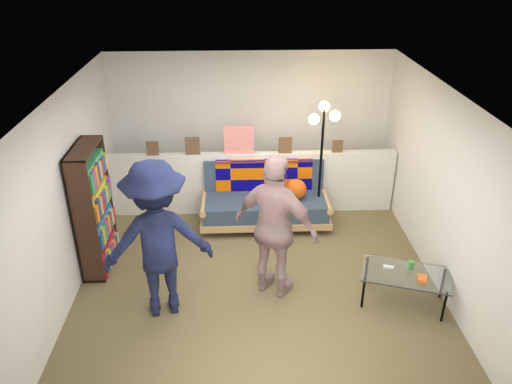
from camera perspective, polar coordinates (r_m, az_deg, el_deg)
The scene contains 10 objects.
ground at distance 6.56m, azimuth 0.15°, elevation -9.81°, with size 5.00×5.00×0.00m, color brown.
room_shell at distance 6.14m, azimuth -0.03°, elevation 5.47°, with size 4.60×5.05×2.45m.
half_wall_ledge at distance 7.83m, azimuth -0.42°, elevation 1.09°, with size 4.45×0.15×1.00m, color silver.
ledge_decor at distance 7.54m, azimuth -2.16°, elevation 5.61°, with size 2.97×0.02×0.45m.
futon_sofa at distance 7.59m, azimuth 1.14°, elevation -0.80°, with size 1.94×0.95×0.83m.
bookshelf at distance 6.72m, azimuth -18.04°, elevation -2.30°, with size 0.28×0.85×1.69m.
coffee_table at distance 6.20m, azimuth 16.76°, elevation -9.11°, with size 1.13×0.84×0.52m.
floor_lamp at distance 7.26m, azimuth 7.61°, elevation 5.87°, with size 0.43×0.33×1.88m.
person_left at distance 5.65m, azimuth -11.16°, elevation -5.41°, with size 1.23×0.70×1.90m, color black.
person_right at distance 5.84m, azimuth 2.27°, elevation -4.13°, with size 1.07×0.44×1.82m, color #D4898D.
Camera 1 is at (-0.23, -5.23, 3.94)m, focal length 35.00 mm.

